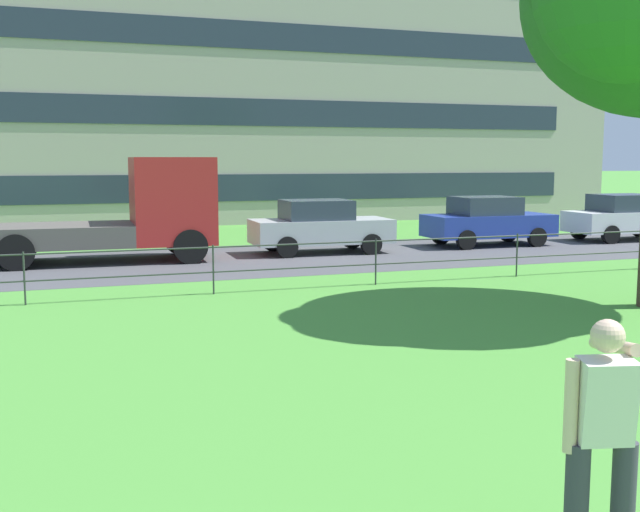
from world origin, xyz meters
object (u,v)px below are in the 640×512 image
car_white_left (626,217)px  person_thrower (602,434)px  apartment_building_background (224,14)px  car_silver_far_left (320,226)px  flatbed_truck_far_right (116,216)px  car_blue_right (488,221)px

car_white_left → person_thrower: bearing=-131.3°
person_thrower → apartment_building_background: 33.77m
person_thrower → car_silver_far_left: bearing=76.8°
flatbed_truck_far_right → car_blue_right: 11.30m
flatbed_truck_far_right → person_thrower: bearing=-84.2°
person_thrower → apartment_building_background: size_ratio=0.05×
car_silver_far_left → apartment_building_background: size_ratio=0.12×
car_white_left → car_silver_far_left: bearing=179.9°
person_thrower → flatbed_truck_far_right: flatbed_truck_far_right is taller
person_thrower → flatbed_truck_far_right: (-1.73, 16.96, 0.32)m
car_silver_far_left → car_white_left: bearing=-0.1°
car_silver_far_left → car_white_left: (10.83, -0.03, 0.00)m
car_blue_right → car_white_left: bearing=-1.4°
person_thrower → car_white_left: 22.42m
person_thrower → flatbed_truck_far_right: bearing=95.8°
car_blue_right → apartment_building_background: size_ratio=0.11×
car_blue_right → car_silver_far_left: bearing=-179.0°
car_blue_right → apartment_building_background: (-4.91, 15.38, 8.64)m
apartment_building_background → person_thrower: bearing=-98.2°
person_thrower → car_blue_right: (9.56, 16.97, -0.12)m
flatbed_truck_far_right → car_blue_right: bearing=0.1°
car_white_left → car_blue_right: bearing=178.6°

